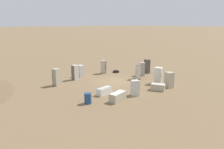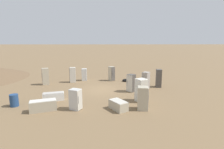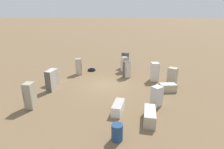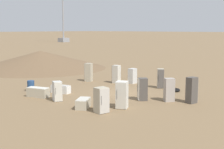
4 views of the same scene
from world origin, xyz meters
name	(u,v)px [view 4 (image 4 of 4)]	position (x,y,z in m)	size (l,w,h in m)	color
ground_plane	(120,93)	(0.00, 0.00, 0.00)	(1000.00, 1000.00, 0.00)	brown
dirt_mound	(41,60)	(-19.20, 5.99, 1.20)	(18.12, 18.12, 2.40)	brown
power_pylon_0	(63,20)	(-82.80, 64.06, 8.83)	(9.94, 3.41, 28.39)	gray
discarded_fridge_0	(89,72)	(-6.31, 2.56, 0.95)	(0.89, 0.80, 1.90)	#B2A88E
discarded_fridge_1	(116,74)	(-3.41, 3.60, 0.91)	(0.79, 0.67, 1.82)	beige
discarded_fridge_2	(161,78)	(1.35, 4.28, 0.90)	(0.85, 0.86, 1.80)	#B2A88E
discarded_fridge_3	(61,89)	(-3.90, -3.18, 0.34)	(1.80, 1.03, 0.68)	white
discarded_fridge_4	(57,91)	(-1.76, -5.27, 0.75)	(0.94, 0.87, 1.50)	silver
discarded_fridge_5	(142,89)	(2.98, -0.86, 0.86)	(0.95, 0.95, 1.72)	#4C4742
discarded_fridge_6	(122,95)	(3.32, -3.77, 0.94)	(1.02, 1.02, 1.88)	silver
discarded_fridge_7	(38,92)	(-4.01, -5.42, 0.39)	(1.93, 1.21, 0.78)	#B2A88E
discarded_fridge_8	(83,103)	(1.29, -5.50, 0.33)	(1.39, 1.61, 0.67)	#B2A88E
discarded_fridge_9	(101,100)	(3.05, -5.54, 0.84)	(0.87, 0.91, 1.67)	#B2A88E
discarded_fridge_10	(192,90)	(6.24, 0.77, 0.96)	(0.71, 0.86, 1.93)	#4C4742
discarded_fridge_11	(169,90)	(4.69, 0.17, 0.88)	(0.93, 0.94, 1.76)	#A89E93
discarded_fridge_12	(132,76)	(-2.12, 4.56, 0.75)	(0.68, 0.78, 1.51)	silver
scrap_tire	(175,90)	(3.13, 3.77, 0.12)	(0.94, 0.94, 0.24)	black
rusty_barrel	(31,86)	(-6.50, -4.38, 0.46)	(0.61, 0.61, 0.93)	navy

